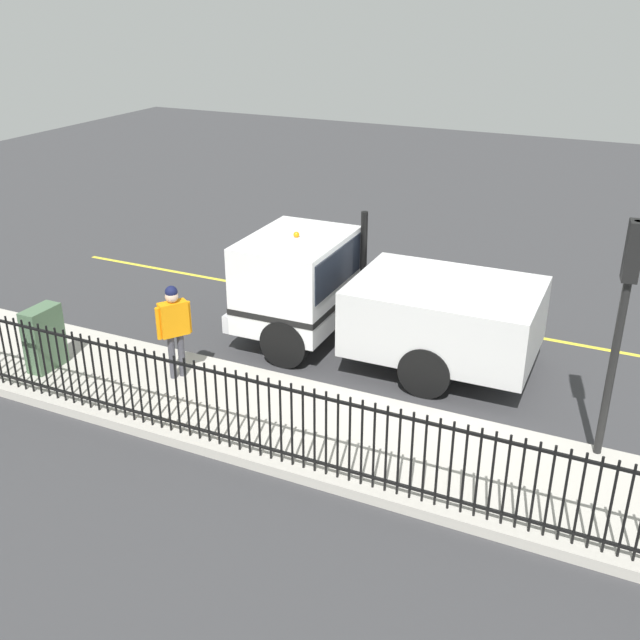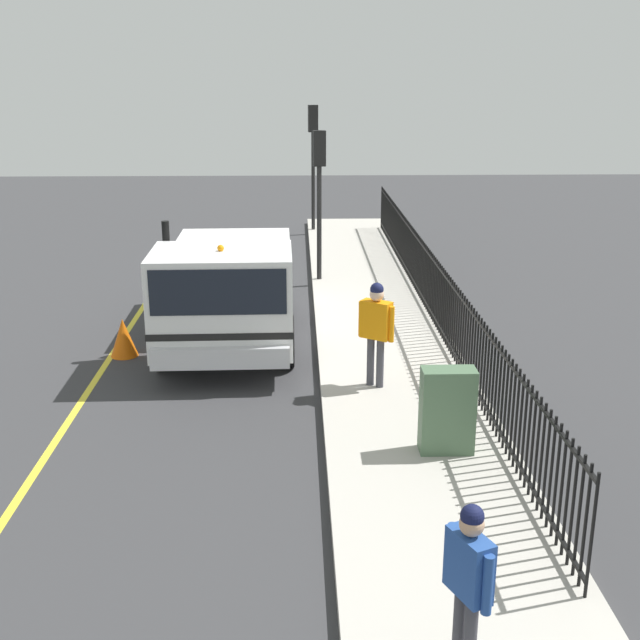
% 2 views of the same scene
% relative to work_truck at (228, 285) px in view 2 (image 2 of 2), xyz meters
% --- Properties ---
extents(ground_plane, '(51.41, 51.41, 0.00)m').
position_rel_work_truck_xyz_m(ground_plane, '(0.28, 1.69, -1.24)').
color(ground_plane, '#38383A').
rests_on(ground_plane, ground).
extents(sidewalk_slab, '(2.67, 23.37, 0.17)m').
position_rel_work_truck_xyz_m(sidewalk_slab, '(3.06, 1.69, -1.16)').
color(sidewalk_slab, '#B7B2A8').
rests_on(sidewalk_slab, ground).
extents(lane_marking, '(0.12, 21.03, 0.01)m').
position_rel_work_truck_xyz_m(lane_marking, '(-2.23, 1.69, -1.24)').
color(lane_marking, yellow).
rests_on(lane_marking, ground).
extents(work_truck, '(2.57, 5.89, 2.59)m').
position_rel_work_truck_xyz_m(work_truck, '(0.00, 0.00, 0.00)').
color(work_truck, white).
rests_on(work_truck, ground).
extents(worker_standing, '(0.56, 0.47, 1.78)m').
position_rel_work_truck_xyz_m(worker_standing, '(2.63, -2.58, 0.01)').
color(worker_standing, orange).
rests_on(worker_standing, sidewalk_slab).
extents(pedestrian_distant, '(0.37, 0.56, 1.62)m').
position_rel_work_truck_xyz_m(pedestrian_distant, '(2.77, -9.19, -0.08)').
color(pedestrian_distant, '#264C99').
rests_on(pedestrian_distant, sidewalk_slab).
extents(iron_fence, '(0.04, 19.90, 1.39)m').
position_rel_work_truck_xyz_m(iron_fence, '(4.20, 1.69, -0.38)').
color(iron_fence, black).
rests_on(iron_fence, sidewalk_slab).
extents(traffic_light_near, '(0.33, 0.26, 3.68)m').
position_rel_work_truck_xyz_m(traffic_light_near, '(1.90, 4.67, 1.55)').
color(traffic_light_near, black).
rests_on(traffic_light_near, sidewalk_slab).
extents(traffic_light_mid, '(0.33, 0.26, 4.03)m').
position_rel_work_truck_xyz_m(traffic_light_mid, '(1.89, 11.39, 1.78)').
color(traffic_light_mid, black).
rests_on(traffic_light_mid, sidewalk_slab).
extents(utility_cabinet, '(0.74, 0.36, 1.20)m').
position_rel_work_truck_xyz_m(utility_cabinet, '(3.38, -5.00, -0.47)').
color(utility_cabinet, '#4C6B4C').
rests_on(utility_cabinet, sidewalk_slab).
extents(traffic_cone, '(0.52, 0.52, 0.74)m').
position_rel_work_truck_xyz_m(traffic_cone, '(-1.97, -0.52, -0.87)').
color(traffic_cone, orange).
rests_on(traffic_cone, ground).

